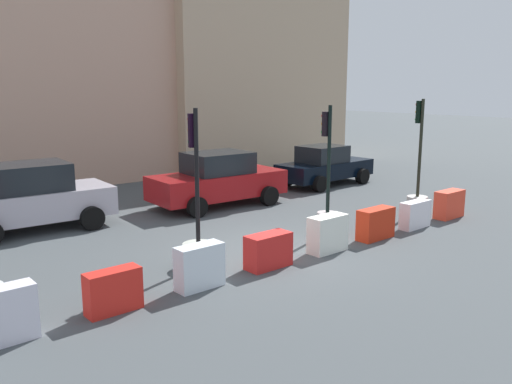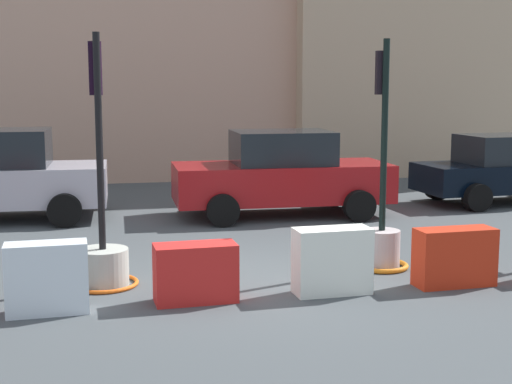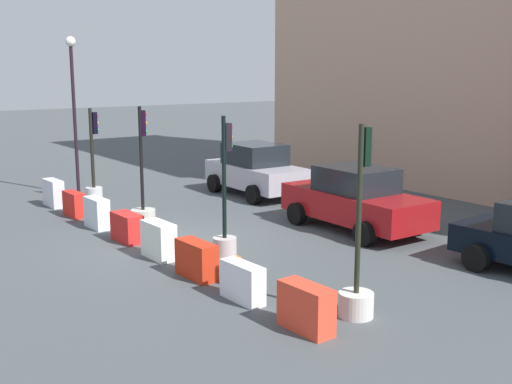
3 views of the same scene
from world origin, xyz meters
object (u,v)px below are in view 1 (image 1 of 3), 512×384
at_px(construction_barrier_1, 113,291).
at_px(construction_barrier_2, 200,267).
at_px(construction_barrier_0, 1,316).
at_px(traffic_light_2, 327,212).
at_px(traffic_light_3, 418,190).
at_px(car_black_sedan, 325,166).
at_px(car_red_compact, 218,180).
at_px(construction_barrier_7, 449,204).
at_px(car_silver_hatchback, 31,197).
at_px(construction_barrier_6, 415,215).
at_px(construction_barrier_5, 376,224).
at_px(construction_barrier_3, 268,251).
at_px(traffic_light_1, 198,245).
at_px(construction_barrier_4, 328,234).

xyz_separation_m(construction_barrier_1, construction_barrier_2, (1.81, 0.00, 0.06)).
bearing_deg(construction_barrier_0, traffic_light_2, 8.18).
bearing_deg(traffic_light_3, car_black_sedan, 79.32).
bearing_deg(car_red_compact, construction_barrier_2, -127.60).
bearing_deg(construction_barrier_1, construction_barrier_7, 0.55).
distance_m(traffic_light_3, car_silver_hatchback, 11.67).
bearing_deg(construction_barrier_2, construction_barrier_6, 0.33).
height_order(traffic_light_2, construction_barrier_7, traffic_light_2).
bearing_deg(construction_barrier_0, car_silver_hatchback, 70.22).
relative_size(traffic_light_3, construction_barrier_5, 3.15).
height_order(construction_barrier_7, car_silver_hatchback, car_silver_hatchback).
distance_m(construction_barrier_3, car_silver_hatchback, 7.24).
relative_size(construction_barrier_1, construction_barrier_3, 0.93).
height_order(traffic_light_1, construction_barrier_3, traffic_light_1).
relative_size(construction_barrier_6, car_silver_hatchback, 0.25).
bearing_deg(car_silver_hatchback, construction_barrier_5, -44.22).
distance_m(construction_barrier_2, construction_barrier_7, 9.07).
bearing_deg(traffic_light_2, construction_barrier_0, -171.82).
xyz_separation_m(traffic_light_2, construction_barrier_4, (-1.17, -1.14, -0.15)).
relative_size(construction_barrier_4, construction_barrier_6, 0.97).
distance_m(traffic_light_2, construction_barrier_1, 6.78).
bearing_deg(traffic_light_2, car_black_sedan, 44.53).
distance_m(traffic_light_1, traffic_light_2, 4.18).
bearing_deg(traffic_light_2, construction_barrier_3, -159.78).
height_order(construction_barrier_0, construction_barrier_7, construction_barrier_0).
relative_size(construction_barrier_0, construction_barrier_6, 0.97).
height_order(construction_barrier_1, construction_barrier_4, construction_barrier_4).
height_order(construction_barrier_0, construction_barrier_2, construction_barrier_0).
relative_size(traffic_light_1, car_black_sedan, 0.80).
distance_m(traffic_light_2, construction_barrier_3, 3.23).
relative_size(construction_barrier_1, construction_barrier_7, 0.92).
xyz_separation_m(traffic_light_3, car_black_sedan, (0.95, 5.04, 0.12)).
relative_size(traffic_light_2, construction_barrier_4, 3.33).
relative_size(construction_barrier_2, construction_barrier_7, 0.92).
height_order(construction_barrier_2, construction_barrier_5, construction_barrier_2).
bearing_deg(traffic_light_1, construction_barrier_3, -42.07).
relative_size(traffic_light_3, construction_barrier_3, 3.31).
relative_size(construction_barrier_0, car_black_sedan, 0.24).
distance_m(construction_barrier_7, car_silver_hatchback, 12.21).
distance_m(traffic_light_3, construction_barrier_7, 1.20).
xyz_separation_m(traffic_light_1, car_black_sedan, (9.38, 5.19, 0.29)).
height_order(traffic_light_2, construction_barrier_1, traffic_light_2).
height_order(traffic_light_3, construction_barrier_6, traffic_light_3).
height_order(construction_barrier_0, construction_barrier_4, construction_barrier_0).
height_order(traffic_light_1, car_black_sedan, traffic_light_1).
relative_size(construction_barrier_0, construction_barrier_7, 0.96).
relative_size(traffic_light_3, construction_barrier_2, 3.57).
bearing_deg(traffic_light_1, construction_barrier_6, -9.43).
distance_m(construction_barrier_1, construction_barrier_7, 10.87).
xyz_separation_m(construction_barrier_3, construction_barrier_6, (5.38, -0.04, 0.00)).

